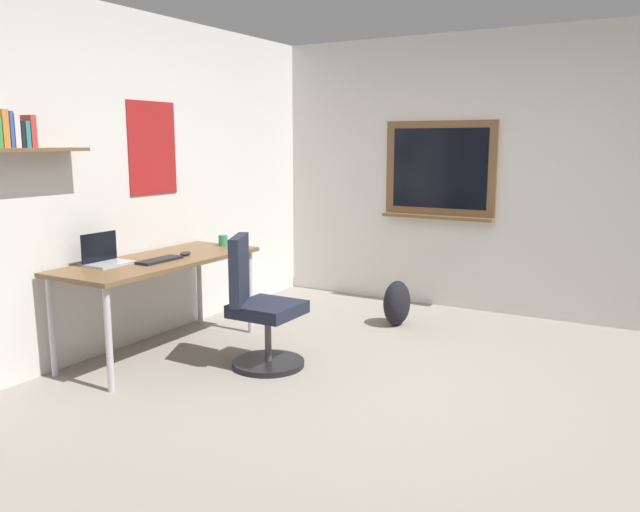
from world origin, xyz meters
The scene contains 10 objects.
ground_plane centered at (0.00, 0.00, 0.00)m, with size 5.20×5.20×0.00m, color gray.
wall_back centered at (-0.01, 2.45, 1.30)m, with size 5.00×0.30×2.60m.
wall_right centered at (2.45, 0.03, 1.30)m, with size 0.22×5.00×2.60m.
desk centered at (-0.06, 2.03, 0.67)m, with size 1.65×0.67×0.73m.
office_chair centered at (0.06, 1.21, 0.41)m, with size 0.54×0.56×0.95m.
laptop centered at (-0.43, 2.19, 0.79)m, with size 0.31×0.21×0.23m.
keyboard centered at (-0.14, 1.95, 0.74)m, with size 0.37×0.13×0.02m, color black.
computer_mouse centered at (0.14, 1.95, 0.75)m, with size 0.10×0.06×0.03m, color #262628.
coffee_mug centered at (0.66, 2.00, 0.78)m, with size 0.08×0.08×0.09m, color #338C4C.
backpack centered at (1.54, 0.77, 0.20)m, with size 0.32×0.22×0.40m, color black.
Camera 1 is at (-3.58, -1.41, 1.60)m, focal length 36.22 mm.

